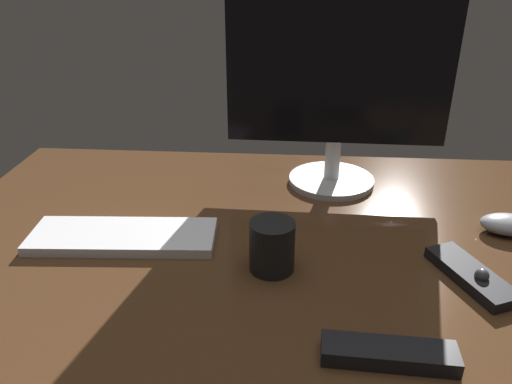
{
  "coord_description": "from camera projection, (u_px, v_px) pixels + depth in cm",
  "views": [
    {
      "loc": [
        -0.44,
        -84.27,
        52.3
      ],
      "look_at": [
        -7.11,
        6.16,
        8.0
      ],
      "focal_mm": 35.14,
      "sensor_mm": 36.0,
      "label": 1
    }
  ],
  "objects": [
    {
      "name": "desk",
      "position": [
        290.0,
        239.0,
        0.98
      ],
      "size": [
        140.0,
        84.0,
        2.0
      ],
      "primitive_type": "cube",
      "color": "#4C301C",
      "rests_on": "ground"
    },
    {
      "name": "monitor",
      "position": [
        340.0,
        84.0,
        1.09
      ],
      "size": [
        48.53,
        19.95,
        45.21
      ],
      "rotation": [
        0.0,
        0.0,
        -0.02
      ],
      "color": "silver",
      "rests_on": "desk"
    },
    {
      "name": "keyboard",
      "position": [
        126.0,
        237.0,
        0.95
      ],
      "size": [
        35.44,
        14.09,
        1.88
      ],
      "primitive_type": "cube",
      "rotation": [
        0.0,
        0.0,
        0.06
      ],
      "color": "white",
      "rests_on": "desk"
    },
    {
      "name": "computer_mouse",
      "position": [
        511.0,
        225.0,
        0.97
      ],
      "size": [
        11.36,
        7.75,
        3.71
      ],
      "primitive_type": "ellipsoid",
      "rotation": [
        0.0,
        0.0,
        -0.1
      ],
      "color": "#999EA5",
      "rests_on": "desk"
    },
    {
      "name": "media_remote",
      "position": [
        474.0,
        275.0,
        0.84
      ],
      "size": [
        12.29,
        18.18,
        3.57
      ],
      "rotation": [
        0.0,
        0.0,
        -1.16
      ],
      "color": "black",
      "rests_on": "desk"
    },
    {
      "name": "tv_remote",
      "position": [
        392.0,
        354.0,
        0.67
      ],
      "size": [
        18.37,
        5.78,
        2.42
      ],
      "primitive_type": "cube",
      "rotation": [
        0.0,
        0.0,
        -0.05
      ],
      "color": "black",
      "rests_on": "desk"
    },
    {
      "name": "coffee_mug",
      "position": [
        275.0,
        246.0,
        0.85
      ],
      "size": [
        7.82,
        7.82,
        9.07
      ],
      "primitive_type": "cylinder",
      "color": "black",
      "rests_on": "desk"
    }
  ]
}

